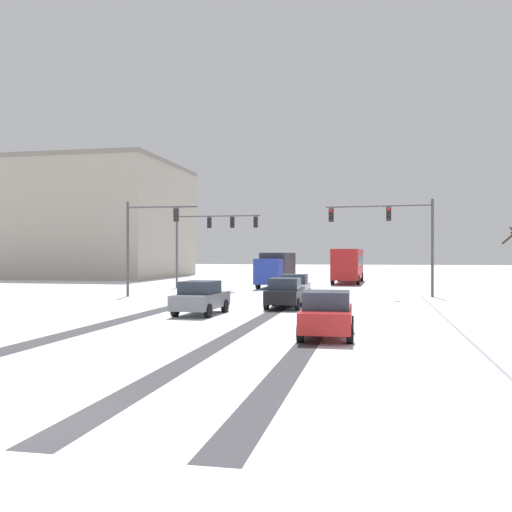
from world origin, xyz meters
The scene contains 15 objects.
ground_plane centered at (0.00, 0.00, 0.00)m, with size 300.00×300.00×0.00m, color silver.
wheel_track_left_lane centered at (-4.38, 15.93, 0.00)m, with size 1.05×35.05×0.01m, color #424247.
wheel_track_right_lane centered at (1.53, 15.93, 0.00)m, with size 0.78×35.05×0.01m, color #424247.
wheel_track_center centered at (4.35, 15.93, 0.00)m, with size 0.78×35.05×0.01m, color #424247.
sidewalk_kerb_right centered at (11.54, 14.34, 0.06)m, with size 4.00×35.05×0.12m, color white.
traffic_signal_near_left centered at (-8.82, 27.92, 4.36)m, with size 5.02×0.48×6.50m.
traffic_signal_near_right centered at (7.70, 29.99, 4.69)m, with size 7.01×0.62×6.50m.
traffic_signal_far_left centered at (-7.18, 37.80, 4.83)m, with size 7.40×0.50×6.50m.
car_silver_lead centered at (1.45, 27.45, 0.82)m, with size 1.94×4.15×1.62m.
car_black_second centered at (1.75, 21.56, 0.82)m, with size 1.89×4.13×1.62m.
car_grey_third centered at (-1.70, 17.39, 0.82)m, with size 1.98×4.17×1.62m.
car_red_fourth centered at (4.85, 11.02, 0.82)m, with size 1.93×4.15×1.62m.
bus_oncoming centered at (3.83, 49.50, 1.99)m, with size 2.87×11.06×3.38m.
box_truck_delivery centered at (-1.98, 40.43, 1.63)m, with size 2.55×7.49×3.02m.
office_building_far_left_block centered at (-30.99, 58.79, 7.17)m, with size 25.63×20.46×14.32m.
Camera 1 is at (6.51, -9.21, 2.91)m, focal length 40.62 mm.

